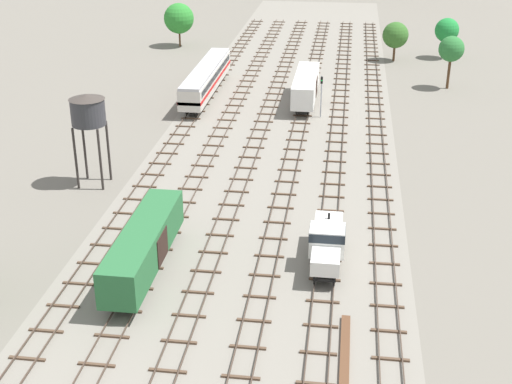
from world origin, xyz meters
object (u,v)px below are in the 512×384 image
(passenger_coach_far_left_midfar, at_px, (206,77))
(signal_post_nearest, at_px, (321,91))
(freight_boxcar_centre_mid, at_px, (306,85))
(shunter_loco_centre_right_near, at_px, (327,241))
(freight_boxcar_left_nearest, at_px, (144,245))
(water_tower, at_px, (88,111))

(passenger_coach_far_left_midfar, bearing_deg, signal_post_nearest, -24.66)
(passenger_coach_far_left_midfar, xyz_separation_m, signal_post_nearest, (15.93, -7.31, 0.75))
(signal_post_nearest, bearing_deg, freight_boxcar_centre_mid, 112.23)
(shunter_loco_centre_right_near, height_order, passenger_coach_far_left_midfar, passenger_coach_far_left_midfar)
(freight_boxcar_left_nearest, bearing_deg, freight_boxcar_centre_mid, 78.58)
(freight_boxcar_centre_mid, relative_size, signal_post_nearest, 2.65)
(freight_boxcar_left_nearest, relative_size, passenger_coach_far_left_midfar, 0.64)
(shunter_loco_centre_right_near, distance_m, freight_boxcar_centre_mid, 42.07)
(water_tower, bearing_deg, signal_post_nearest, 48.48)
(freight_boxcar_left_nearest, distance_m, passenger_coach_far_left_midfar, 47.05)
(passenger_coach_far_left_midfar, bearing_deg, freight_boxcar_centre_mid, -7.35)
(shunter_loco_centre_right_near, relative_size, signal_post_nearest, 1.60)
(freight_boxcar_left_nearest, bearing_deg, shunter_loco_centre_right_near, 13.36)
(freight_boxcar_centre_mid, bearing_deg, passenger_coach_far_left_midfar, 172.65)
(shunter_loco_centre_right_near, xyz_separation_m, signal_post_nearest, (-2.28, 36.27, 1.35))
(shunter_loco_centre_right_near, relative_size, freight_boxcar_centre_mid, 0.60)
(freight_boxcar_centre_mid, bearing_deg, water_tower, -122.61)
(shunter_loco_centre_right_near, relative_size, passenger_coach_far_left_midfar, 0.38)
(water_tower, xyz_separation_m, signal_post_nearest, (20.97, 23.68, -4.12))
(shunter_loco_centre_right_near, relative_size, water_tower, 0.92)
(shunter_loco_centre_right_near, xyz_separation_m, freight_boxcar_centre_mid, (-4.55, 41.83, 0.44))
(signal_post_nearest, bearing_deg, passenger_coach_far_left_midfar, 155.34)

